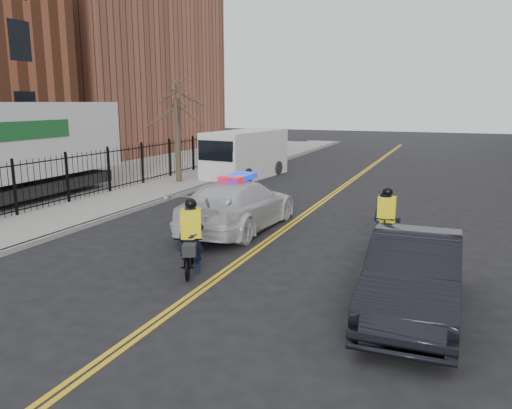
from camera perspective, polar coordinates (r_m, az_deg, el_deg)
The scene contains 13 objects.
ground at distance 12.64m, azimuth -2.03°, elevation -6.65°, with size 120.00×120.00×0.00m, color black.
center_line_left at distance 20.00m, azimuth 7.08°, elevation 0.13°, with size 0.10×60.00×0.01m, color gold.
center_line_right at distance 19.96m, azimuth 7.52°, elevation 0.10°, with size 0.10×60.00×0.01m, color gold.
sidewalk at distance 22.98m, azimuth -11.10°, elevation 1.68°, with size 3.00×60.00×0.15m, color gray.
curb at distance 22.21m, azimuth -7.84°, elevation 1.44°, with size 0.20×60.00×0.15m, color gray.
iron_fence at distance 23.69m, azimuth -14.24°, elevation 4.10°, with size 0.12×28.00×2.00m, color black, non-canonical shape.
warehouse_far at distance 44.82m, azimuth -17.25°, elevation 15.02°, with size 14.00×18.00×14.00m, color brown.
street_tree at distance 24.40m, azimuth -9.04°, elevation 10.49°, with size 3.20×3.20×4.80m.
police_cruiser at distance 15.69m, azimuth -2.04°, elevation -0.01°, with size 2.34×5.50×1.74m.
dark_sedan at distance 9.93m, azimuth 17.56°, elevation -7.74°, with size 1.62×4.64×1.53m, color black.
cargo_van at distance 26.50m, azimuth -1.36°, elevation 5.68°, with size 2.81×6.12×2.48m.
cyclist_near at distance 11.85m, azimuth -7.34°, elevation -4.84°, with size 1.33×1.93×1.79m.
cyclist_far at distance 13.83m, azimuth 14.61°, elevation -2.42°, with size 0.80×1.76×1.76m.
Camera 1 is at (4.88, -10.96, 3.97)m, focal length 35.00 mm.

